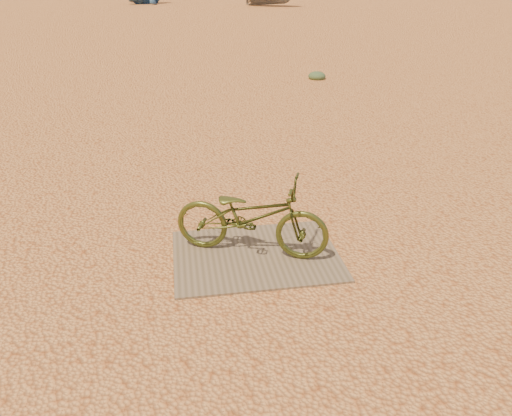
{
  "coord_description": "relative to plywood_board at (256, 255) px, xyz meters",
  "views": [
    {
      "loc": [
        -0.2,
        -3.58,
        2.58
      ],
      "look_at": [
        0.49,
        0.59,
        0.53
      ],
      "focal_mm": 35.0,
      "sensor_mm": 36.0,
      "label": 1
    }
  ],
  "objects": [
    {
      "name": "plywood_board",
      "position": [
        0.0,
        0.0,
        0.0
      ],
      "size": [
        1.62,
        1.21,
        0.02
      ],
      "primitive_type": "cube",
      "color": "#72604E",
      "rests_on": "ground"
    },
    {
      "name": "kale_b",
      "position": [
        2.94,
        8.32,
        -0.01
      ],
      "size": [
        0.44,
        0.44,
        0.24
      ],
      "primitive_type": "ellipsoid",
      "color": "#4A6544",
      "rests_on": "ground"
    },
    {
      "name": "ground",
      "position": [
        -0.49,
        -0.59,
        -0.01
      ],
      "size": [
        120.0,
        120.0,
        0.0
      ],
      "primitive_type": "plane",
      "color": "tan",
      "rests_on": "ground"
    },
    {
      "name": "bicycle",
      "position": [
        -0.04,
        0.06,
        0.41
      ],
      "size": [
        1.59,
        1.05,
        0.79
      ],
      "primitive_type": "imported",
      "rotation": [
        0.0,
        0.0,
        1.19
      ],
      "color": "#424B1C",
      "rests_on": "plywood_board"
    }
  ]
}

